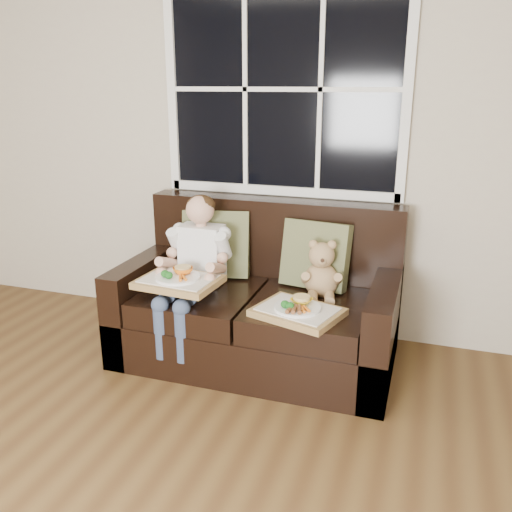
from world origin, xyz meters
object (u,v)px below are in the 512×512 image
(loveseat, at_px, (260,309))
(teddy_bear, at_px, (321,273))
(tray_right, at_px, (298,311))
(child, at_px, (195,258))
(tray_left, at_px, (179,280))

(loveseat, xyz_separation_m, teddy_bear, (0.38, 0.01, 0.29))
(tray_right, bearing_deg, child, -179.43)
(teddy_bear, height_order, tray_left, teddy_bear)
(loveseat, relative_size, tray_left, 3.47)
(child, bearing_deg, loveseat, 17.47)
(child, xyz_separation_m, tray_left, (-0.02, -0.21, -0.07))
(child, distance_m, teddy_bear, 0.78)
(loveseat, bearing_deg, teddy_bear, 0.92)
(loveseat, relative_size, teddy_bear, 4.64)
(tray_left, xyz_separation_m, tray_right, (0.73, -0.00, -0.10))
(teddy_bear, distance_m, tray_right, 0.36)
(loveseat, distance_m, tray_left, 0.58)
(tray_left, distance_m, tray_right, 0.73)
(loveseat, height_order, child, child)
(child, bearing_deg, tray_left, -94.63)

